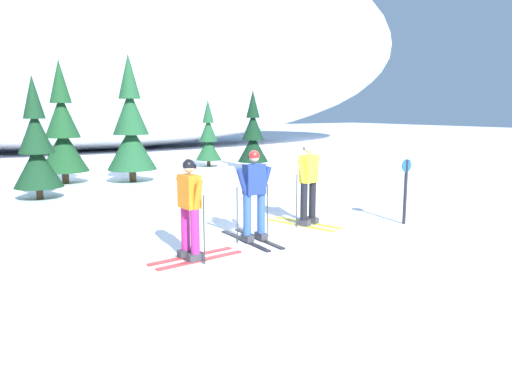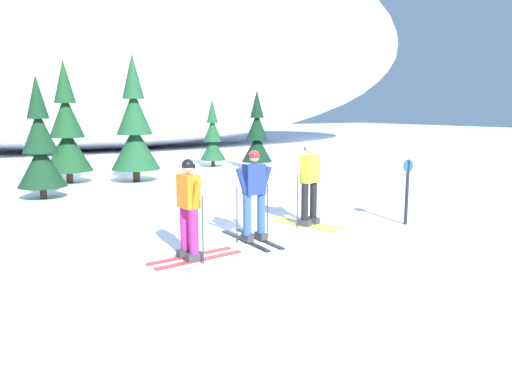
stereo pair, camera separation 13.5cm
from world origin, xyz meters
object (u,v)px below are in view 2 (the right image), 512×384
(skier_orange_jacket, at_px, (189,208))
(skier_yellow_jacket, at_px, (309,183))
(skier_navy_jacket, at_px, (254,195))
(pine_tree_center_right, at_px, (135,129))
(pine_tree_center_left, at_px, (67,132))
(trail_marker_post, at_px, (407,188))
(pine_tree_far_right, at_px, (257,137))
(pine_tree_left, at_px, (40,148))
(pine_tree_right, at_px, (213,139))

(skier_orange_jacket, distance_m, skier_yellow_jacket, 3.36)
(skier_yellow_jacket, height_order, skier_navy_jacket, skier_yellow_jacket)
(pine_tree_center_right, bearing_deg, pine_tree_center_left, 156.64)
(trail_marker_post, bearing_deg, skier_orange_jacket, 178.57)
(skier_orange_jacket, bearing_deg, pine_tree_far_right, 52.77)
(skier_orange_jacket, bearing_deg, pine_tree_left, 98.31)
(skier_yellow_jacket, height_order, pine_tree_far_right, pine_tree_far_right)
(skier_yellow_jacket, xyz_separation_m, pine_tree_center_right, (-1.00, 8.40, 0.88))
(pine_tree_left, bearing_deg, pine_tree_far_right, 16.50)
(pine_tree_far_right, bearing_deg, skier_navy_jacket, -122.44)
(pine_tree_right, bearing_deg, trail_marker_post, -97.05)
(skier_orange_jacket, bearing_deg, trail_marker_post, -1.43)
(pine_tree_far_right, bearing_deg, pine_tree_left, -163.50)
(skier_yellow_jacket, bearing_deg, pine_tree_far_right, 64.18)
(pine_tree_left, height_order, trail_marker_post, pine_tree_left)
(pine_tree_center_right, bearing_deg, pine_tree_left, -150.99)
(pine_tree_right, bearing_deg, skier_orange_jacket, -118.74)
(pine_tree_center_left, height_order, pine_tree_right, pine_tree_center_left)
(skier_navy_jacket, distance_m, pine_tree_right, 12.67)
(pine_tree_center_right, height_order, trail_marker_post, pine_tree_center_right)
(skier_orange_jacket, xyz_separation_m, pine_tree_center_right, (2.23, 9.32, 0.94))
(pine_tree_left, distance_m, trail_marker_post, 9.83)
(skier_orange_jacket, xyz_separation_m, skier_yellow_jacket, (3.23, 0.92, 0.06))
(pine_tree_right, bearing_deg, pine_tree_center_left, -164.07)
(skier_navy_jacket, height_order, pine_tree_right, pine_tree_right)
(skier_navy_jacket, distance_m, pine_tree_center_right, 8.97)
(pine_tree_right, height_order, trail_marker_post, pine_tree_right)
(skier_orange_jacket, height_order, pine_tree_far_right, pine_tree_far_right)
(pine_tree_center_left, bearing_deg, trail_marker_post, -64.59)
(pine_tree_right, relative_size, pine_tree_far_right, 0.89)
(skier_navy_jacket, height_order, trail_marker_post, skier_navy_jacket)
(skier_yellow_jacket, height_order, pine_tree_center_right, pine_tree_center_right)
(skier_yellow_jacket, height_order, pine_tree_right, pine_tree_right)
(skier_orange_jacket, distance_m, skier_navy_jacket, 1.58)
(pine_tree_left, bearing_deg, skier_navy_jacket, -69.63)
(trail_marker_post, bearing_deg, pine_tree_left, 129.13)
(pine_tree_center_left, bearing_deg, skier_navy_jacket, -82.20)
(skier_navy_jacket, relative_size, pine_tree_center_right, 0.40)
(pine_tree_center_right, distance_m, pine_tree_right, 5.18)
(pine_tree_left, distance_m, pine_tree_center_left, 3.02)
(skier_orange_jacket, xyz_separation_m, skier_navy_jacket, (1.53, 0.43, 0.02))
(pine_tree_far_right, distance_m, trail_marker_post, 10.53)
(pine_tree_center_right, bearing_deg, pine_tree_far_right, 7.87)
(skier_navy_jacket, height_order, pine_tree_center_right, pine_tree_center_right)
(pine_tree_center_left, relative_size, pine_tree_center_right, 0.95)
(skier_yellow_jacket, xyz_separation_m, pine_tree_left, (-4.32, 6.56, 0.50))
(skier_orange_jacket, distance_m, pine_tree_left, 7.58)
(skier_orange_jacket, xyz_separation_m, pine_tree_right, (6.60, 12.03, 0.34))
(pine_tree_center_right, distance_m, pine_tree_far_right, 5.49)
(skier_orange_jacket, bearing_deg, pine_tree_center_left, 88.95)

